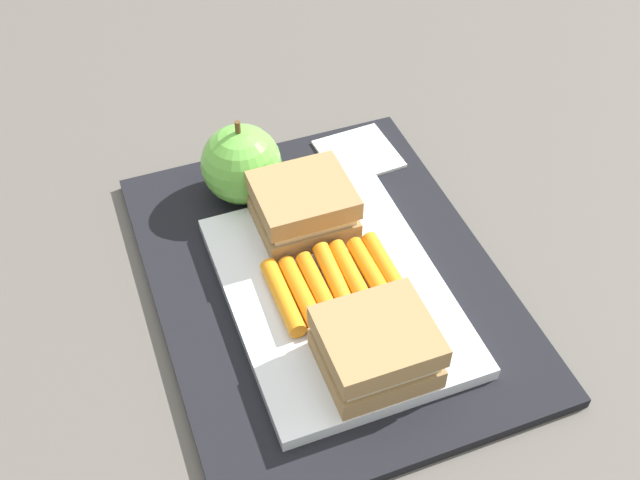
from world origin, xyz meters
The scene contains 8 objects.
ground_plane centered at (0.00, 0.00, 0.00)m, with size 2.40×2.40×0.00m, color #56514C.
lunchbag_mat centered at (0.00, 0.00, 0.01)m, with size 0.36×0.28×0.01m, color black.
food_tray centered at (-0.03, 0.00, 0.02)m, with size 0.23×0.17×0.01m, color white.
sandwich_half_left centered at (-0.10, 0.00, 0.04)m, with size 0.07×0.08×0.04m.
sandwich_half_right centered at (0.05, 0.00, 0.04)m, with size 0.07×0.08×0.04m.
carrot_sticks_bundle centered at (-0.03, 0.00, 0.03)m, with size 0.08×0.10×0.02m.
apple centered at (0.12, 0.03, 0.05)m, with size 0.07×0.07×0.08m.
paper_napkin centered at (0.14, -0.09, 0.01)m, with size 0.07×0.07×0.00m, color white.
Camera 1 is at (-0.39, 0.15, 0.50)m, focal length 43.10 mm.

